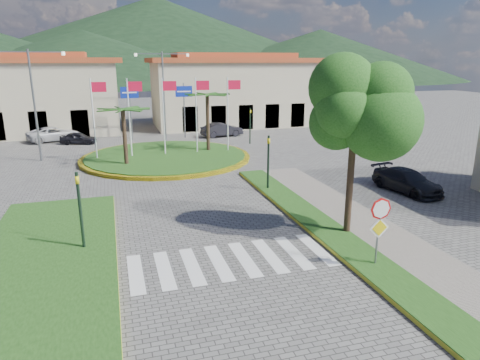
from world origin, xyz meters
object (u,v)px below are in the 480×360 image
object	(u,v)px
roundabout_island	(166,157)
car_dark_a	(78,138)
stop_sign	(380,221)
car_dark_b	(222,130)
deciduous_tree	(355,113)
car_side_right	(407,181)
white_van	(54,134)

from	to	relation	value
roundabout_island	car_dark_a	distance (m)	10.75
stop_sign	car_dark_b	bearing A→B (deg)	86.66
deciduous_tree	car_dark_a	bearing A→B (deg)	115.75
car_side_right	car_dark_b	bearing A→B (deg)	95.39
white_van	deciduous_tree	bearing A→B (deg)	-175.57
roundabout_island	white_van	bearing A→B (deg)	130.02
stop_sign	car_side_right	world-z (taller)	stop_sign
stop_sign	car_dark_b	xyz separation A→B (m)	(1.67, 28.54, -1.12)
roundabout_island	car_side_right	bearing A→B (deg)	-46.03
car_dark_a	car_side_right	size ratio (longest dim) A/B	0.71
white_van	car_dark_a	distance (m)	3.20
car_dark_a	car_side_right	bearing A→B (deg)	-122.69
car_dark_b	car_side_right	world-z (taller)	car_dark_b
roundabout_island	stop_sign	world-z (taller)	roundabout_island
white_van	car_dark_b	world-z (taller)	car_dark_b
car_dark_b	deciduous_tree	bearing A→B (deg)	167.35
car_side_right	white_van	bearing A→B (deg)	123.05
roundabout_island	car_dark_a	xyz separation A→B (m)	(-6.74, 8.36, 0.36)
roundabout_island	car_side_right	world-z (taller)	roundabout_island
roundabout_island	white_van	size ratio (longest dim) A/B	2.68
deciduous_tree	car_dark_b	distance (m)	25.92
stop_sign	deciduous_tree	world-z (taller)	deciduous_tree
roundabout_island	car_dark_b	xyz separation A→B (m)	(6.56, 8.50, 0.50)
car_side_right	deciduous_tree	bearing A→B (deg)	-154.08
white_van	car_side_right	distance (m)	31.19
stop_sign	car_side_right	size ratio (longest dim) A/B	0.61
roundabout_island	white_van	distance (m)	13.94
deciduous_tree	car_side_right	distance (m)	9.15
roundabout_island	car_side_right	distance (m)	17.28
car_side_right	car_dark_a	bearing A→B (deg)	122.85
stop_sign	car_side_right	distance (m)	10.47
stop_sign	white_van	bearing A→B (deg)	114.28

